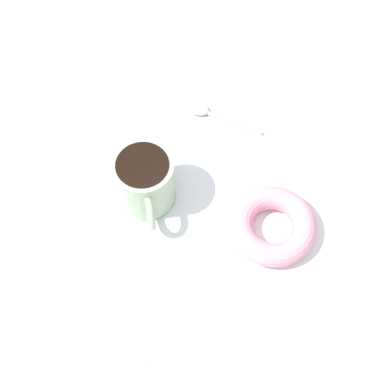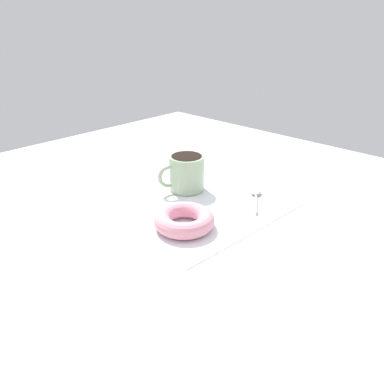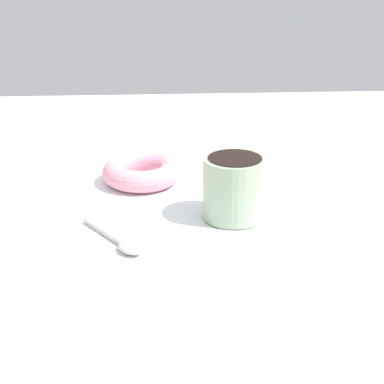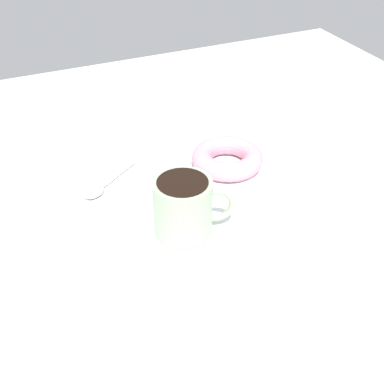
% 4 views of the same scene
% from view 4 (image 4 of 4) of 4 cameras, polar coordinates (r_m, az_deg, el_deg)
% --- Properties ---
extents(ground_plane, '(1.20, 1.20, 0.02)m').
position_cam_4_polar(ground_plane, '(0.78, 2.67, -2.57)').
color(ground_plane, beige).
extents(napkin, '(0.36, 0.36, 0.00)m').
position_cam_4_polar(napkin, '(0.78, -0.00, -1.28)').
color(napkin, white).
rests_on(napkin, ground_plane).
extents(coffee_cup, '(0.08, 0.11, 0.08)m').
position_cam_4_polar(coffee_cup, '(0.71, -0.83, -1.48)').
color(coffee_cup, '#9EB793').
rests_on(coffee_cup, napkin).
extents(donut, '(0.11, 0.11, 0.03)m').
position_cam_4_polar(donut, '(0.85, 3.80, 3.62)').
color(donut, pink).
rests_on(donut, napkin).
extents(spoon, '(0.08, 0.11, 0.01)m').
position_cam_4_polar(spoon, '(0.82, -9.75, 0.47)').
color(spoon, '#B7B2A8').
rests_on(spoon, napkin).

